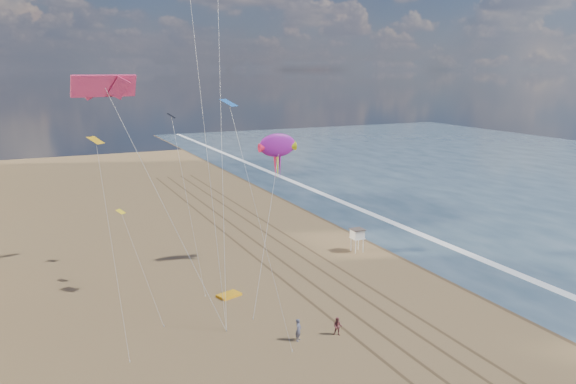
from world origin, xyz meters
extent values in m
plane|color=#42301E|center=(19.00, 40.00, 0.00)|extent=(260.00, 260.00, 0.00)
plane|color=white|center=(23.20, 40.00, 0.00)|extent=(260.00, 260.00, 0.00)
cube|color=brown|center=(-1.20, 30.00, 0.01)|extent=(0.28, 120.00, 0.01)
cube|color=brown|center=(1.20, 30.00, 0.01)|extent=(0.28, 120.00, 0.01)
cube|color=brown|center=(4.00, 30.00, 0.01)|extent=(0.28, 120.00, 0.01)
cube|color=brown|center=(6.20, 30.00, 0.01)|extent=(0.28, 120.00, 0.01)
cylinder|color=white|center=(10.63, 29.63, 0.81)|extent=(0.11, 0.11, 1.63)
cylinder|color=white|center=(11.72, 29.63, 0.81)|extent=(0.11, 0.11, 1.63)
cylinder|color=white|center=(10.63, 30.71, 0.81)|extent=(0.11, 0.11, 1.63)
cylinder|color=white|center=(11.72, 30.71, 0.81)|extent=(0.11, 0.11, 1.63)
cube|color=white|center=(11.18, 30.17, 1.76)|extent=(1.45, 1.45, 0.11)
cube|color=white|center=(11.18, 30.17, 2.31)|extent=(1.36, 1.36, 1.00)
cube|color=#473D38|center=(11.18, 30.17, 2.90)|extent=(1.63, 1.63, 0.09)
cube|color=#FFAA15|center=(-7.96, 23.46, 0.13)|extent=(2.58, 2.07, 0.26)
ellipsoid|color=purple|center=(0.43, 30.28, 13.96)|extent=(4.46, 0.84, 2.65)
cone|color=red|center=(-1.16, 30.28, 13.76)|extent=(1.19, 0.99, 0.99)
cone|color=yellow|center=(2.02, 30.28, 13.76)|extent=(1.19, 0.99, 0.99)
cylinder|color=silver|center=(-3.64, 23.86, 6.48)|extent=(0.03, 0.03, 19.98)
imported|color=slate|center=(-5.74, 12.07, 0.96)|extent=(0.83, 0.81, 1.92)
imported|color=#8D484C|center=(-2.29, 11.52, 0.81)|extent=(1.00, 0.96, 1.62)
cube|color=#D62F60|center=(-18.71, 22.47, 20.91)|extent=(5.40, 1.78, 1.84)
plane|color=yellow|center=(-16.88, 31.02, 7.97)|extent=(1.21, 1.20, 0.37)
plane|color=blue|center=(-7.93, 22.25, 19.28)|extent=(1.98, 1.96, 0.62)
plane|color=gold|center=(-19.54, 23.95, 16.26)|extent=(1.74, 1.74, 0.58)
plane|color=black|center=(-10.61, 33.61, 17.36)|extent=(1.23, 1.28, 0.53)
camera|label=1|loc=(-24.74, -26.86, 22.19)|focal=35.00mm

